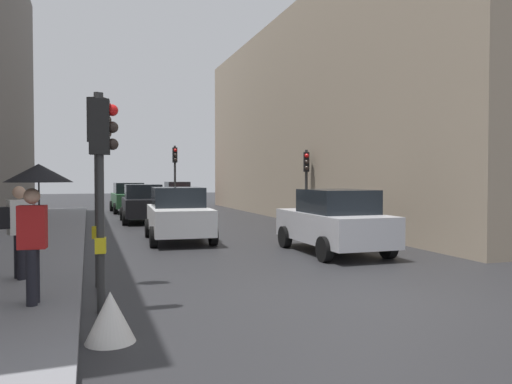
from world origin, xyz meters
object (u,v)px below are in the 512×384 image
Objects in this scene: traffic_light_near_right at (99,153)px; car_dark_suv at (143,203)px; car_green_estate at (129,198)px; traffic_light_mid_street at (306,174)px; pedestrian_with_umbrella at (37,194)px; traffic_light_far_median at (175,167)px; car_white_compact at (178,214)px; car_red_sedan at (177,194)px; traffic_light_near_left at (101,162)px; pedestrian_with_black_backpack at (17,227)px; car_silver_hatchback at (334,221)px; warning_sign_triangle at (110,317)px.

traffic_light_near_right reaches higher than car_dark_suv.
traffic_light_mid_street is at bearing -59.65° from car_green_estate.
pedestrian_with_umbrella is at bearing -118.93° from traffic_light_near_right.
car_white_compact is (-1.79, -11.57, -1.78)m from traffic_light_far_median.
car_red_sedan is at bearing 58.95° from car_green_estate.
traffic_light_mid_street is 0.77× the size of car_red_sedan.
traffic_light_far_median is at bearing 76.29° from traffic_light_near_right.
traffic_light_mid_street is at bearing 53.44° from traffic_light_near_left.
car_green_estate is (-6.56, 11.21, -1.38)m from traffic_light_mid_street.
pedestrian_with_umbrella is (-0.94, -1.69, -0.71)m from traffic_light_near_right.
car_green_estate is at bearing 82.34° from pedestrian_with_umbrella.
traffic_light_far_median is 4.11m from car_green_estate.
pedestrian_with_black_backpack is at bearing -105.46° from car_dark_suv.
car_green_estate is at bearing 91.98° from car_white_compact.
pedestrian_with_black_backpack is at bearing -105.60° from car_red_sedan.
traffic_light_far_median is 15.78m from car_silver_hatchback.
car_green_estate is 20.82m from pedestrian_with_black_backpack.
warning_sign_triangle is at bearing -59.78° from pedestrian_with_umbrella.
car_white_compact and car_dark_suv have the same top height.
car_red_sedan reaches higher than warning_sign_triangle.
warning_sign_triangle is at bearing -136.44° from car_silver_hatchback.
car_white_compact is (2.61, 6.49, -1.67)m from traffic_light_near_right.
pedestrian_with_umbrella is (-7.03, -29.26, 0.96)m from car_red_sedan.
traffic_light_far_median reaches higher than traffic_light_near_right.
car_white_compact is 2.43× the size of pedestrian_with_black_backpack.
car_green_estate is 1.00× the size of car_dark_suv.
traffic_light_mid_street is at bearing -81.75° from car_red_sedan.
car_green_estate is 14.48m from car_white_compact.
car_white_compact is at bearing -99.37° from car_red_sedan.
car_dark_suv is 1.00× the size of car_red_sedan.
car_dark_suv is at bearing -105.74° from car_red_sedan.
car_green_estate is at bearing 85.18° from warning_sign_triangle.
car_silver_hatchback is 1.97× the size of pedestrian_with_umbrella.
car_dark_suv is 1.98× the size of pedestrian_with_umbrella.
car_dark_suv is 12.09m from car_silver_hatchback.
car_silver_hatchback is at bearing 21.71° from traffic_light_near_right.
car_white_compact is at bearing -88.02° from car_green_estate.
car_red_sedan is at bearing 80.63° from car_white_compact.
car_dark_suv and car_red_sedan have the same top height.
traffic_light_far_median reaches higher than traffic_light_near_left.
traffic_light_far_median is 1.80× the size of pedestrian_with_umbrella.
car_green_estate is at bearing 91.00° from car_dark_suv.
pedestrian_with_umbrella is at bearing -105.14° from traffic_light_far_median.
car_silver_hatchback is at bearing -70.63° from car_dark_suv.
traffic_light_near_right reaches higher than traffic_light_near_left.
traffic_light_far_median is at bearing 81.19° from car_white_compact.
traffic_light_near_left reaches higher than car_white_compact.
pedestrian_with_black_backpack is (-0.54, 2.15, -0.68)m from pedestrian_with_umbrella.
pedestrian_with_black_backpack is at bearing -108.49° from traffic_light_far_median.
traffic_light_mid_street is 0.78× the size of car_silver_hatchback.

